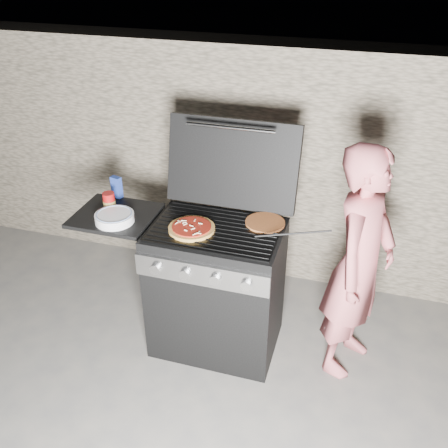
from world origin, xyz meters
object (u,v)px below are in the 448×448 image
(sauce_jar, at_px, (109,201))
(gas_grill, at_px, (180,282))
(pizza_topped, at_px, (192,228))
(person, at_px, (359,265))

(sauce_jar, bearing_deg, gas_grill, -4.84)
(pizza_topped, relative_size, person, 0.18)
(person, bearing_deg, pizza_topped, 117.70)
(pizza_topped, distance_m, person, 1.02)
(gas_grill, xyz_separation_m, pizza_topped, (0.12, -0.06, 0.47))
(gas_grill, relative_size, person, 0.89)
(gas_grill, bearing_deg, sauce_jar, 175.16)
(gas_grill, distance_m, person, 1.15)
(pizza_topped, height_order, sauce_jar, sauce_jar)
(gas_grill, distance_m, pizza_topped, 0.49)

